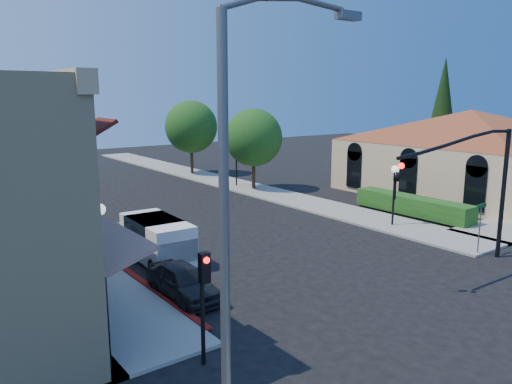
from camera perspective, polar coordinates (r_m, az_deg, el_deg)
ground at (r=19.04m, az=18.32°, el=-12.73°), size 120.00×120.00×0.00m
sidewalk_left at (r=37.97m, az=-27.07°, el=-1.50°), size 3.50×50.00×0.12m
sidewalk_right at (r=44.15m, az=-4.17°, el=1.29°), size 3.50×50.00×0.12m
curb_red_strip at (r=20.74m, az=-12.66°, el=-10.42°), size 0.25×10.00×0.06m
mission_building at (r=42.42m, az=23.22°, el=5.07°), size 30.12×30.12×6.40m
hedge at (r=33.11m, az=17.38°, el=-2.57°), size 1.40×8.00×1.10m
conifer_far at (r=50.80m, az=20.56°, el=9.05°), size 3.20×3.20×11.00m
street_tree_a at (r=39.56m, az=-0.28°, el=6.23°), size 4.56×4.56×6.48m
street_tree_b at (r=47.94m, az=-7.43°, el=7.40°), size 4.94×4.94×7.02m
signal_mast_arm at (r=23.53m, az=24.22°, el=1.73°), size 8.01×0.39×6.00m
secondary_signal at (r=13.94m, az=-6.00°, el=-10.80°), size 0.28×0.42×3.32m
cobra_streetlight at (r=9.71m, az=-1.92°, el=-2.18°), size 3.60×0.25×9.31m
street_name_sign at (r=25.72m, az=24.25°, el=-2.98°), size 0.80×0.06×2.50m
lamppost_left_near at (r=19.36m, az=-17.33°, el=-3.70°), size 0.44×0.44×3.57m
lamppost_left_far at (r=32.70m, az=-25.54°, el=1.57°), size 0.44×0.44×3.57m
lamppost_right_near at (r=29.47m, az=15.56°, el=1.33°), size 0.44×0.44×3.57m
lamppost_right_far at (r=41.15m, az=-2.27°, el=4.37°), size 0.44×0.44×3.57m
white_van at (r=23.21m, az=-11.19°, el=-5.10°), size 2.09×4.48×1.96m
parked_car_a at (r=19.11m, az=-8.33°, el=-10.05°), size 1.58×3.86×1.31m
parked_car_b at (r=25.57m, az=-16.23°, el=-5.10°), size 1.69×3.69×1.17m
parked_car_c at (r=31.67m, az=-20.44°, el=-2.16°), size 1.86×4.50×1.30m
parked_car_d at (r=43.15m, az=-24.95°, el=0.87°), size 2.42×4.86×1.32m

